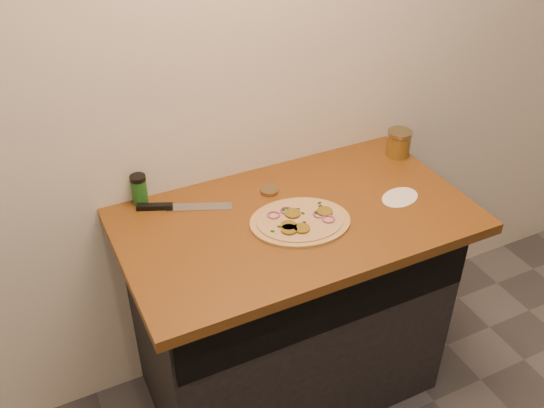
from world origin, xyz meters
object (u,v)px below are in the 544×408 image
pizza (300,221)px  salsa_jar (399,143)px  spice_shaker (139,189)px  chefs_knife (176,207)px

pizza → salsa_jar: salsa_jar is taller
spice_shaker → pizza: bearing=-38.2°
pizza → salsa_jar: (0.56, 0.23, 0.04)m
pizza → chefs_knife: 0.43m
chefs_knife → salsa_jar: size_ratio=3.02×
pizza → salsa_jar: bearing=22.5°
salsa_jar → spice_shaker: (-1.00, 0.12, 0.00)m
chefs_knife → salsa_jar: salsa_jar is taller
pizza → salsa_jar: 0.61m
pizza → chefs_knife: bearing=142.6°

